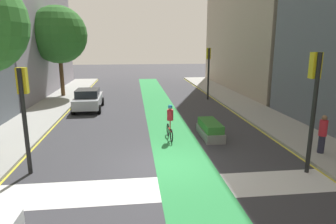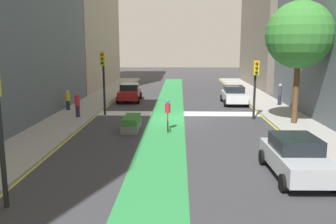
{
  "view_description": "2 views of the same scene",
  "coord_description": "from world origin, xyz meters",
  "views": [
    {
      "loc": [
        -1.17,
        -11.21,
        4.87
      ],
      "look_at": [
        0.6,
        3.7,
        1.36
      ],
      "focal_mm": 31.46,
      "sensor_mm": 36.0,
      "label": 1
    },
    {
      "loc": [
        -0.05,
        24.44,
        5.01
      ],
      "look_at": [
        0.54,
        6.17,
        1.63
      ],
      "focal_mm": 38.48,
      "sensor_mm": 36.0,
      "label": 2
    }
  ],
  "objects": [
    {
      "name": "cyclist_in_lane",
      "position": [
        0.65,
        3.27,
        0.97
      ],
      "size": [
        0.32,
        1.73,
        1.86
      ],
      "color": "black",
      "rests_on": "ground_plane"
    },
    {
      "name": "street_tree_far",
      "position": [
        -7.66,
        16.69,
        5.61
      ],
      "size": [
        5.04,
        5.04,
        7.99
      ],
      "color": "brown",
      "rests_on": "sidewalk_left"
    },
    {
      "name": "curb_stripe_left",
      "position": [
        -6.0,
        0.0,
        0.01
      ],
      "size": [
        0.16,
        60.0,
        0.01
      ],
      "primitive_type": "cube",
      "color": "yellow",
      "rests_on": "ground_plane"
    },
    {
      "name": "crosswalk_band",
      "position": [
        0.0,
        -2.0,
        0.0
      ],
      "size": [
        12.0,
        1.8,
        0.01
      ],
      "primitive_type": "cube",
      "color": "silver",
      "rests_on": "ground_plane"
    },
    {
      "name": "curb_stripe_right",
      "position": [
        6.0,
        0.0,
        0.01
      ],
      "size": [
        0.16,
        60.0,
        0.01
      ],
      "primitive_type": "cube",
      "color": "yellow",
      "rests_on": "ground_plane"
    },
    {
      "name": "ground_plane",
      "position": [
        0.0,
        0.0,
        0.0
      ],
      "size": [
        120.0,
        120.0,
        0.0
      ],
      "primitive_type": "plane",
      "color": "#38383D"
    },
    {
      "name": "bike_lane_paint",
      "position": [
        0.82,
        0.0,
        0.0
      ],
      "size": [
        2.4,
        60.0,
        0.01
      ],
      "primitive_type": "cube",
      "color": "#2D8C47",
      "rests_on": "ground_plane"
    },
    {
      "name": "pedestrian_sidewalk_right_b",
      "position": [
        6.98,
        0.19,
        1.02
      ],
      "size": [
        0.34,
        0.34,
        1.71
      ],
      "color": "#262638",
      "rests_on": "sidewalk_right"
    },
    {
      "name": "median_planter",
      "position": [
        2.82,
        3.4,
        0.4
      ],
      "size": [
        0.96,
        2.53,
        0.85
      ],
      "color": "slate",
      "rests_on": "ground_plane"
    },
    {
      "name": "traffic_signal_far_right",
      "position": [
        5.38,
        14.1,
        3.14
      ],
      "size": [
        0.35,
        0.52,
        4.49
      ],
      "color": "black",
      "rests_on": "ground_plane"
    },
    {
      "name": "car_silver_left_far",
      "position": [
        -4.55,
        10.98,
        0.8
      ],
      "size": [
        2.09,
        4.24,
        1.57
      ],
      "color": "#B2B7BF",
      "rests_on": "ground_plane"
    },
    {
      "name": "sidewalk_right",
      "position": [
        7.5,
        0.0,
        0.07
      ],
      "size": [
        3.0,
        60.0,
        0.15
      ],
      "primitive_type": "cube",
      "color": "#9E9E99",
      "rests_on": "ground_plane"
    },
    {
      "name": "traffic_signal_near_left",
      "position": [
        -5.19,
        -0.05,
        2.83
      ],
      "size": [
        0.35,
        0.52,
        4.02
      ],
      "color": "black",
      "rests_on": "ground_plane"
    },
    {
      "name": "traffic_signal_near_right",
      "position": [
        5.42,
        -1.22,
        3.19
      ],
      "size": [
        0.35,
        0.52,
        4.57
      ],
      "color": "black",
      "rests_on": "ground_plane"
    }
  ]
}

